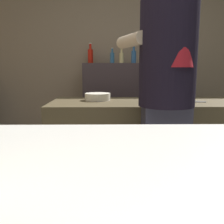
{
  "coord_description": "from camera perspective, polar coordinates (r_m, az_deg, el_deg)",
  "views": [
    {
      "loc": [
        -0.24,
        -1.26,
        1.14
      ],
      "look_at": [
        -0.24,
        -0.75,
        1.05
      ],
      "focal_mm": 40.06,
      "sensor_mm": 36.0,
      "label": 1
    }
  ],
  "objects": [
    {
      "name": "prep_counter",
      "position": [
        2.17,
        15.32,
        -9.31
      ],
      "size": [
        2.1,
        0.6,
        0.89
      ],
      "primitive_type": "cube",
      "color": "#4A3E29",
      "rests_on": "ground"
    },
    {
      "name": "bottle_hot_sauce",
      "position": [
        3.12,
        2.18,
        12.35
      ],
      "size": [
        0.05,
        0.05,
        0.18
      ],
      "color": "#D4C383",
      "rests_on": "back_shelf"
    },
    {
      "name": "mixing_bowl",
      "position": [
        2.07,
        -3.31,
        3.51
      ],
      "size": [
        0.21,
        0.21,
        0.06
      ],
      "primitive_type": "cylinder",
      "color": "silver",
      "rests_on": "prep_counter"
    },
    {
      "name": "chefs_knife",
      "position": [
        2.04,
        17.38,
        2.28
      ],
      "size": [
        0.24,
        0.05,
        0.01
      ],
      "primitive_type": "cube",
      "rotation": [
        0.0,
        0.0,
        -0.09
      ],
      "color": "silver",
      "rests_on": "prep_counter"
    },
    {
      "name": "bottle_olive_oil",
      "position": [
        3.14,
        0.05,
        12.38
      ],
      "size": [
        0.05,
        0.05,
        0.19
      ],
      "color": "#2E6293",
      "rests_on": "back_shelf"
    },
    {
      "name": "bottle_vinegar",
      "position": [
        3.29,
        -4.94,
        12.71
      ],
      "size": [
        0.07,
        0.07,
        0.26
      ],
      "color": "red",
      "rests_on": "back_shelf"
    },
    {
      "name": "wall_back",
      "position": [
        3.48,
        3.3,
        13.23
      ],
      "size": [
        5.2,
        0.1,
        2.7
      ],
      "primitive_type": "cube",
      "color": "gray",
      "rests_on": "ground"
    },
    {
      "name": "back_shelf",
      "position": [
        3.23,
        0.96,
        0.25
      ],
      "size": [
        0.82,
        0.36,
        1.21
      ],
      "primitive_type": "cube",
      "color": "#3F3237",
      "rests_on": "ground"
    },
    {
      "name": "bartender",
      "position": [
        1.56,
        12.47,
        4.95
      ],
      "size": [
        0.5,
        0.55,
        1.75
      ],
      "rotation": [
        0.0,
        0.0,
        1.89
      ],
      "color": "#2C2A39",
      "rests_on": "ground"
    },
    {
      "name": "bottle_soy",
      "position": [
        3.15,
        4.97,
        12.56
      ],
      "size": [
        0.06,
        0.06,
        0.22
      ],
      "color": "#2D598F",
      "rests_on": "back_shelf"
    }
  ]
}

